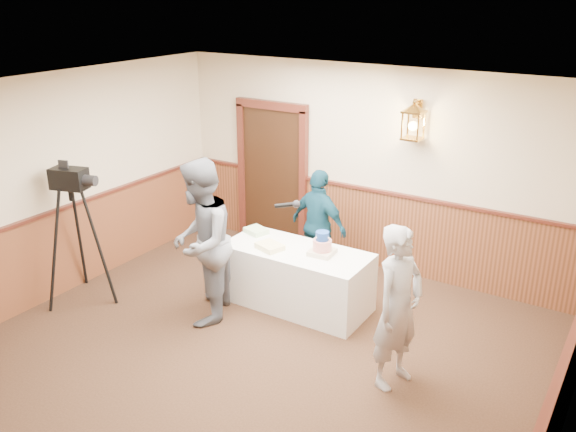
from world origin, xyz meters
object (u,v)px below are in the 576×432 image
(sheet_cake_yellow, at_px, (270,246))
(sheet_cake_green, at_px, (256,231))
(tv_camera_rig, at_px, (78,243))
(display_table, at_px, (297,277))
(baker, at_px, (398,307))
(interviewer, at_px, (201,242))
(assistant_p, at_px, (319,226))
(tiered_cake, at_px, (322,246))

(sheet_cake_yellow, relative_size, sheet_cake_green, 1.13)
(tv_camera_rig, bearing_deg, display_table, 12.11)
(baker, bearing_deg, sheet_cake_yellow, 85.80)
(baker, xyz_separation_m, tv_camera_rig, (-4.02, -0.48, -0.06))
(sheet_cake_green, distance_m, tv_camera_rig, 2.22)
(sheet_cake_green, xyz_separation_m, interviewer, (-0.05, -1.03, 0.20))
(display_table, xyz_separation_m, interviewer, (-0.77, -0.86, 0.61))
(sheet_cake_green, xyz_separation_m, assistant_p, (0.58, 0.62, -0.02))
(sheet_cake_green, height_order, assistant_p, assistant_p)
(display_table, bearing_deg, assistant_p, 99.83)
(tiered_cake, distance_m, sheet_cake_green, 1.06)
(sheet_cake_green, relative_size, assistant_p, 0.18)
(tv_camera_rig, bearing_deg, assistant_p, 26.42)
(baker, bearing_deg, interviewer, 105.68)
(display_table, distance_m, tiered_cake, 0.59)
(baker, relative_size, tv_camera_rig, 0.97)
(baker, distance_m, assistant_p, 2.41)
(sheet_cake_yellow, bearing_deg, interviewer, -124.39)
(tiered_cake, xyz_separation_m, sheet_cake_green, (-1.05, 0.13, -0.08))
(sheet_cake_yellow, distance_m, baker, 2.05)
(display_table, distance_m, assistant_p, 0.89)
(tiered_cake, bearing_deg, interviewer, -140.63)
(tiered_cake, relative_size, sheet_cake_yellow, 0.95)
(tiered_cake, height_order, assistant_p, assistant_p)
(tiered_cake, distance_m, tv_camera_rig, 3.02)
(display_table, bearing_deg, interviewer, -131.96)
(sheet_cake_green, bearing_deg, tv_camera_rig, -138.09)
(interviewer, distance_m, assistant_p, 1.78)
(sheet_cake_yellow, bearing_deg, baker, -19.09)
(display_table, bearing_deg, tv_camera_rig, -151.11)
(assistant_p, bearing_deg, tv_camera_rig, 55.45)
(tiered_cake, xyz_separation_m, baker, (1.32, -0.87, -0.02))
(sheet_cake_green, bearing_deg, baker, -22.87)
(sheet_cake_green, distance_m, interviewer, 1.05)
(display_table, relative_size, sheet_cake_yellow, 5.79)
(sheet_cake_yellow, relative_size, baker, 0.19)
(sheet_cake_yellow, xyz_separation_m, baker, (1.94, -0.67, 0.06))
(display_table, relative_size, baker, 1.07)
(tiered_cake, relative_size, assistant_p, 0.19)
(sheet_cake_yellow, xyz_separation_m, tv_camera_rig, (-2.08, -1.15, -0.01))
(display_table, xyz_separation_m, tv_camera_rig, (-2.37, -1.31, 0.40))
(tiered_cake, height_order, sheet_cake_green, tiered_cake)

